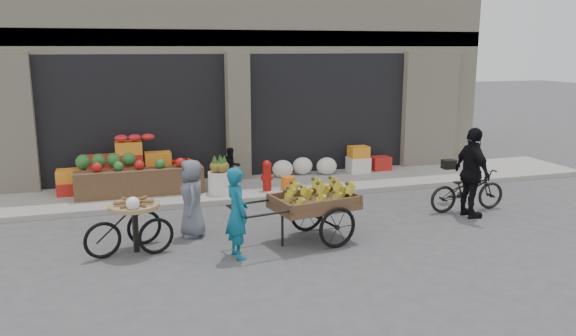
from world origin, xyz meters
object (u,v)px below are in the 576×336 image
object	(u,v)px
pineapple_bin	(220,183)
bicycle	(467,190)
seated_person	(231,167)
vendor_woman	(237,213)
fire_hydrant	(267,174)
tricycle_cart	(134,220)
cyclist	(472,173)
vendor_grey	(192,198)
orange_bucket	(288,183)
banana_cart	(312,201)

from	to	relation	value
pineapple_bin	bicycle	size ratio (longest dim) A/B	0.30
seated_person	vendor_woman	bearing A→B (deg)	-110.36
fire_hydrant	tricycle_cart	size ratio (longest dim) A/B	0.49
tricycle_cart	pineapple_bin	bearing A→B (deg)	39.63
tricycle_cart	bicycle	distance (m)	6.79
cyclist	vendor_woman	bearing A→B (deg)	100.04
pineapple_bin	vendor_grey	world-z (taller)	vendor_grey
seated_person	tricycle_cart	bearing A→B (deg)	-133.67
cyclist	orange_bucket	bearing A→B (deg)	47.73
banana_cart	pineapple_bin	bearing A→B (deg)	96.31
fire_hydrant	bicycle	size ratio (longest dim) A/B	0.41
orange_bucket	tricycle_cart	xyz separation A→B (m)	(-3.58, -2.87, 0.30)
tricycle_cart	bicycle	bearing A→B (deg)	-12.81
pineapple_bin	orange_bucket	xyz separation A→B (m)	(1.60, -0.10, -0.10)
seated_person	pineapple_bin	bearing A→B (deg)	-133.69
bicycle	orange_bucket	bearing A→B (deg)	53.88
pineapple_bin	tricycle_cart	distance (m)	3.57
orange_bucket	seated_person	bearing A→B (deg)	149.74
fire_hydrant	orange_bucket	xyz separation A→B (m)	(0.50, -0.05, -0.23)
banana_cart	cyclist	distance (m)	3.59
fire_hydrant	vendor_woman	xyz separation A→B (m)	(-1.49, -3.66, 0.25)
seated_person	vendor_grey	distance (m)	3.31
cyclist	fire_hydrant	bearing A→B (deg)	51.61
fire_hydrant	banana_cart	distance (m)	3.29
vendor_grey	cyclist	xyz separation A→B (m)	(5.53, -0.48, 0.20)
pineapple_bin	cyclist	world-z (taller)	cyclist
seated_person	tricycle_cart	xyz separation A→B (m)	(-2.38, -3.57, -0.02)
vendor_grey	vendor_woman	bearing A→B (deg)	25.07
vendor_grey	fire_hydrant	bearing A→B (deg)	141.08
seated_person	cyclist	xyz separation A→B (m)	(4.19, -3.51, 0.33)
fire_hydrant	cyclist	xyz separation A→B (m)	(3.49, -2.86, 0.41)
tricycle_cart	vendor_grey	distance (m)	1.18
pineapple_bin	cyclist	distance (m)	5.46
banana_cart	tricycle_cart	xyz separation A→B (m)	(-3.01, 0.36, -0.18)
orange_bucket	bicycle	world-z (taller)	bicycle
cyclist	vendor_grey	bearing A→B (deg)	85.92
orange_bucket	vendor_woman	size ratio (longest dim) A/B	0.21
orange_bucket	vendor_woman	xyz separation A→B (m)	(-1.99, -3.61, 0.49)
banana_cart	vendor_grey	world-z (taller)	vendor_grey
fire_hydrant	cyclist	world-z (taller)	cyclist
fire_hydrant	seated_person	distance (m)	0.96
fire_hydrant	orange_bucket	world-z (taller)	fire_hydrant
pineapple_bin	fire_hydrant	distance (m)	1.11
orange_bucket	seated_person	world-z (taller)	seated_person
bicycle	cyclist	xyz separation A→B (m)	(-0.20, -0.40, 0.46)
banana_cart	bicycle	xyz separation A→B (m)	(3.76, 0.82, -0.29)
pineapple_bin	fire_hydrant	world-z (taller)	fire_hydrant
pineapple_bin	banana_cart	bearing A→B (deg)	-72.78
pineapple_bin	vendor_woman	distance (m)	3.75
vendor_woman	cyclist	bearing A→B (deg)	-90.48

